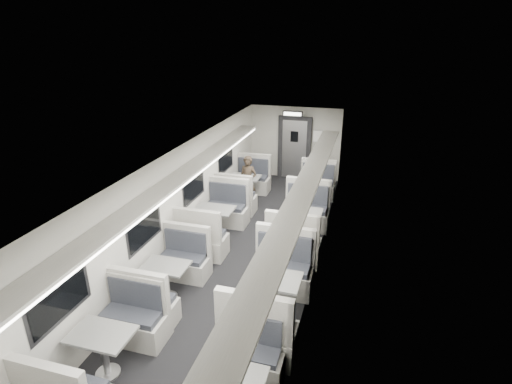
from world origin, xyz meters
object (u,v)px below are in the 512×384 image
Objects in this scene: passenger at (248,181)px; vestibule_door at (294,148)px; booth_left_a at (245,188)px; booth_left_d at (104,353)px; booth_left_b at (215,223)px; booth_right_a at (313,195)px; booth_right_b at (300,227)px; exit_sign at (293,114)px; booth_left_c at (167,281)px; booth_right_c at (272,298)px.

vestibule_door is at bearing 83.09° from passenger.
vestibule_door reaches higher than booth_left_a.
booth_left_b is at bearing 90.00° from booth_left_d.
booth_left_b is 1.05× the size of booth_right_a.
booth_left_b is 0.96× the size of booth_right_b.
passenger is at bearing -54.77° from booth_left_a.
booth_left_c is at bearing -98.53° from exit_sign.
passenger is 2.77m from exit_sign.
booth_right_b is 4.44m from exit_sign.
booth_right_c is at bearing -82.08° from vestibule_door.
booth_right_b reaches higher than booth_left_b.
exit_sign is (1.00, 1.88, 1.89)m from booth_left_a.
passenger is (-1.82, 1.77, 0.31)m from booth_right_b.
booth_left_a is 0.94× the size of booth_right_b.
booth_left_d is 1.46× the size of passenger.
booth_right_a is (2.00, 6.76, -0.00)m from booth_left_d.
booth_right_b is at bearing -45.40° from booth_left_a.
booth_left_a is 1.03× the size of vestibule_door.
booth_right_a is 1.88m from passenger.
booth_left_a is 2.85m from booth_right_b.
booth_left_c is at bearing 90.00° from booth_left_d.
booth_right_b is (0.00, -2.12, 0.03)m from booth_right_a.
vestibule_door reaches higher than booth_left_c.
passenger is (0.18, -0.26, 0.34)m from booth_left_a.
booth_left_b is 1.04× the size of booth_left_d.
booth_left_b is 2.03m from booth_right_b.
booth_right_c reaches higher than booth_left_b.
booth_left_b is 3.58× the size of exit_sign.
booth_right_c reaches higher than booth_right_a.
booth_left_b is at bearing -170.44° from booth_right_b.
vestibule_door reaches higher than booth_left_b.
booth_left_d is at bearing -106.47° from booth_right_a.
booth_left_a is 1.02× the size of booth_left_d.
booth_left_c is at bearing -90.00° from booth_left_a.
booth_left_a is at bearing 90.00° from booth_left_b.
booth_right_c is at bearing -67.49° from booth_left_a.
booth_left_b reaches higher than booth_left_c.
passenger reaches higher than booth_right_c.
booth_left_c is at bearing -97.95° from vestibule_door.
vestibule_door is (0.82, 2.62, 0.31)m from passenger.
booth_right_b is 4.55m from vestibule_door.
vestibule_door is (1.00, 9.04, 0.66)m from booth_left_d.
vestibule_door is at bearing 78.06° from booth_left_b.
booth_left_d is 8.82m from exit_sign.
booth_left_b is 3.16m from booth_right_a.
booth_right_a is (2.00, 4.88, 0.02)m from booth_left_c.
vestibule_door reaches higher than passenger.
booth_right_b is at bearing -75.63° from exit_sign.
booth_left_d is 0.92× the size of booth_right_b.
booth_right_b is 0.99× the size of booth_right_c.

